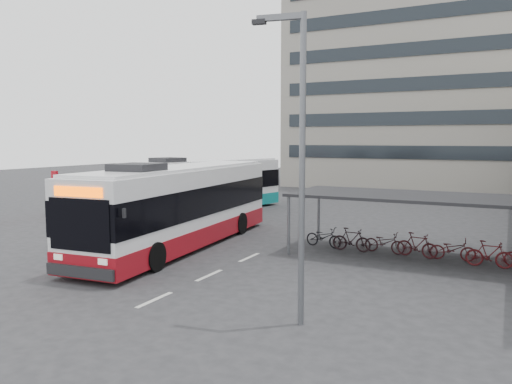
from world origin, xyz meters
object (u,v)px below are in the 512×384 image
at_px(pedestrian, 183,216).
at_px(lamp_post, 298,151).
at_px(bus_main, 181,207).
at_px(bus_teal, 205,187).

distance_m(pedestrian, lamp_post, 13.65).
relative_size(bus_main, pedestrian, 7.15).
relative_size(bus_teal, lamp_post, 1.62).
xyz_separation_m(bus_teal, pedestrian, (3.09, -6.79, -0.78)).
xyz_separation_m(bus_main, lamp_post, (8.19, -6.41, 2.67)).
height_order(pedestrian, lamp_post, lamp_post).
xyz_separation_m(bus_teal, lamp_post, (12.90, -15.60, 2.75)).
bearing_deg(bus_main, bus_teal, 111.70).
bearing_deg(bus_teal, pedestrian, -52.92).
bearing_deg(bus_main, pedestrian, 118.46).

